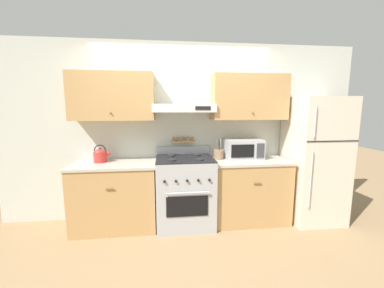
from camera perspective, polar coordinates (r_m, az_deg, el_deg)
name	(u,v)px	position (r m, az deg, el deg)	size (l,w,h in m)	color
ground_plane	(187,234)	(3.28, -1.20, -21.01)	(16.00, 16.00, 0.00)	#937551
wall_back	(183,122)	(3.44, -2.31, 5.40)	(5.20, 0.46, 2.55)	silver
counter_left	(116,195)	(3.43, -18.05, -11.76)	(1.11, 0.62, 0.90)	tan
counter_right	(249,190)	(3.57, 13.60, -10.77)	(1.08, 0.62, 0.90)	tan
stove_range	(185,191)	(3.34, -1.71, -11.37)	(0.78, 0.67, 1.07)	#ADAFB5
refrigerator	(314,160)	(3.83, 27.46, -3.41)	(0.72, 0.72, 1.78)	beige
tea_kettle	(100,155)	(3.42, -21.33, -2.53)	(0.23, 0.18, 0.24)	red
microwave	(243,149)	(3.51, 12.21, -1.12)	(0.53, 0.38, 0.28)	#ADAFB5
utensil_crock	(219,154)	(3.40, 6.46, -2.43)	(0.14, 0.14, 0.29)	#8E7051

